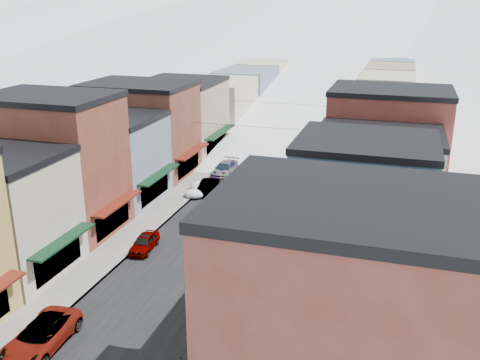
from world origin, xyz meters
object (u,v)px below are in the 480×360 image
Objects in this scene: car_white_suv at (41,336)px; trash_can at (243,295)px; car_dark_hatch at (208,187)px; car_green_sedan at (235,262)px; streetlamp_near at (282,198)px; car_silver_sedan at (144,243)px.

trash_can is at bearing 36.14° from car_white_suv.
car_dark_hatch is 1.02× the size of car_green_sedan.
trash_can is (10.23, -20.33, -0.05)m from car_dark_hatch.
car_white_suv is 1.54× the size of streetlamp_near.
car_dark_hatch reaches higher than trash_can.
streetlamp_near is (9.63, -5.80, 1.88)m from car_dark_hatch.
streetlamp_near is at bearing -34.87° from car_dark_hatch.
car_white_suv is 28.72m from car_dark_hatch.
car_silver_sedan reaches higher than trash_can.
car_white_suv is at bearing -93.92° from car_dark_hatch.
car_dark_hatch is 1.10× the size of streetlamp_near.
car_white_suv is 13.27m from trash_can.
car_silver_sedan is 1.05× the size of streetlamp_near.
car_white_suv reaches higher than car_silver_sedan.
streetlamp_near reaches higher than car_green_sedan.
car_silver_sedan is 8.41m from car_green_sedan.
streetlamp_near is (1.47, 10.06, 1.89)m from car_green_sedan.
car_green_sedan is (8.16, -15.86, -0.01)m from car_dark_hatch.
car_dark_hatch is (0.18, 14.75, 0.01)m from car_silver_sedan.
trash_can is at bearing 108.94° from car_green_sedan.
car_silver_sedan is (-0.12, 13.97, -0.14)m from car_white_suv.
car_silver_sedan is 0.97× the size of car_green_sedan.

